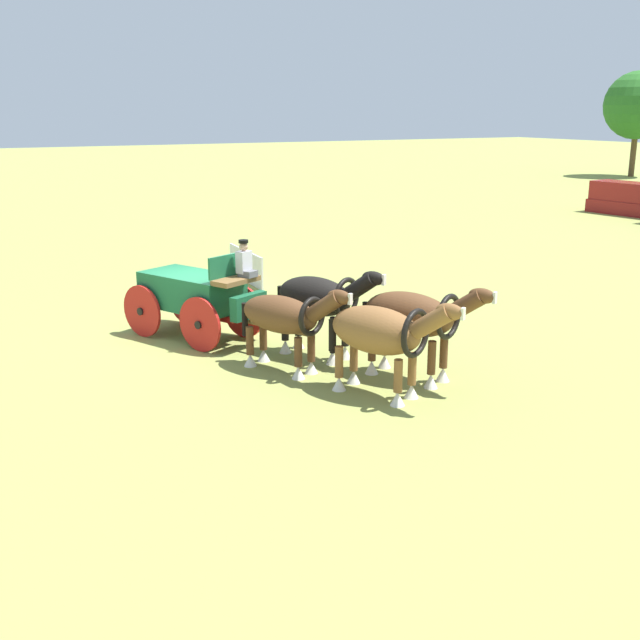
# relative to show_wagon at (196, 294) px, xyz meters

# --- Properties ---
(ground_plane) EXTENTS (220.00, 220.00, 0.00)m
(ground_plane) POSITION_rel_show_wagon_xyz_m (-0.14, -0.07, -1.18)
(ground_plane) COLOR olive
(show_wagon) EXTENTS (5.56, 3.19, 2.70)m
(show_wagon) POSITION_rel_show_wagon_xyz_m (0.00, 0.00, 0.00)
(show_wagon) COLOR #195B38
(show_wagon) RESTS_ON ground
(draft_horse_rear_near) EXTENTS (2.97, 1.80, 2.31)m
(draft_horse_rear_near) POSITION_rel_show_wagon_xyz_m (2.93, 2.06, 0.25)
(draft_horse_rear_near) COLOR black
(draft_horse_rear_near) RESTS_ON ground
(draft_horse_rear_off) EXTENTS (2.95, 1.76, 2.12)m
(draft_horse_rear_off) POSITION_rel_show_wagon_xyz_m (3.49, 0.89, 0.09)
(draft_horse_rear_off) COLOR brown
(draft_horse_rear_off) RESTS_ON ground
(draft_horse_lead_near) EXTENTS (3.08, 1.86, 2.29)m
(draft_horse_lead_near) POSITION_rel_show_wagon_xyz_m (5.29, 3.15, 0.24)
(draft_horse_lead_near) COLOR brown
(draft_horse_lead_near) RESTS_ON ground
(draft_horse_lead_off) EXTENTS (3.01, 1.84, 2.22)m
(draft_horse_lead_off) POSITION_rel_show_wagon_xyz_m (5.83, 1.97, 0.18)
(draft_horse_lead_off) COLOR brown
(draft_horse_lead_off) RESTS_ON ground
(parked_vehicle_a) EXTENTS (4.83, 2.41, 1.80)m
(parked_vehicle_a) POSITION_rel_show_wagon_xyz_m (-11.87, 29.87, -0.31)
(parked_vehicle_a) COLOR maroon
(parked_vehicle_a) RESTS_ON ground
(tree_a) EXTENTS (5.83, 5.83, 9.03)m
(tree_a) POSITION_rel_show_wagon_xyz_m (-29.76, 50.70, 4.92)
(tree_a) COLOR brown
(tree_a) RESTS_ON ground
(sponsor_banner) EXTENTS (3.20, 0.21, 1.10)m
(sponsor_banner) POSITION_rel_show_wagon_xyz_m (-5.76, 3.77, -0.63)
(sponsor_banner) COLOR silver
(sponsor_banner) RESTS_ON ground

